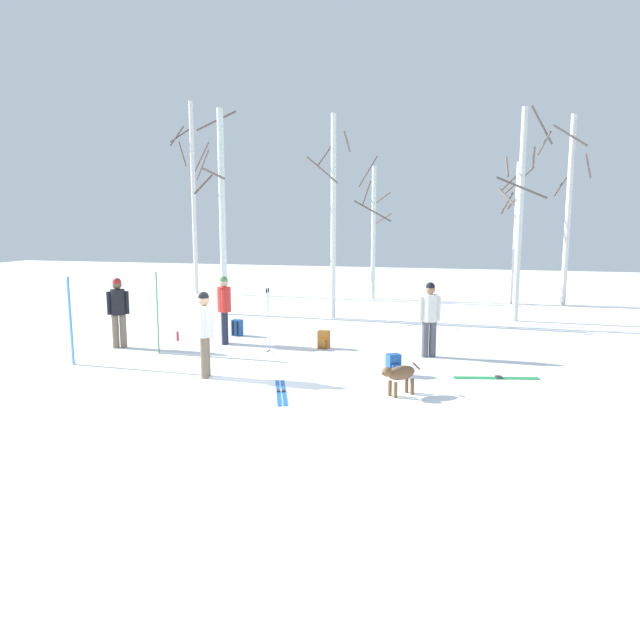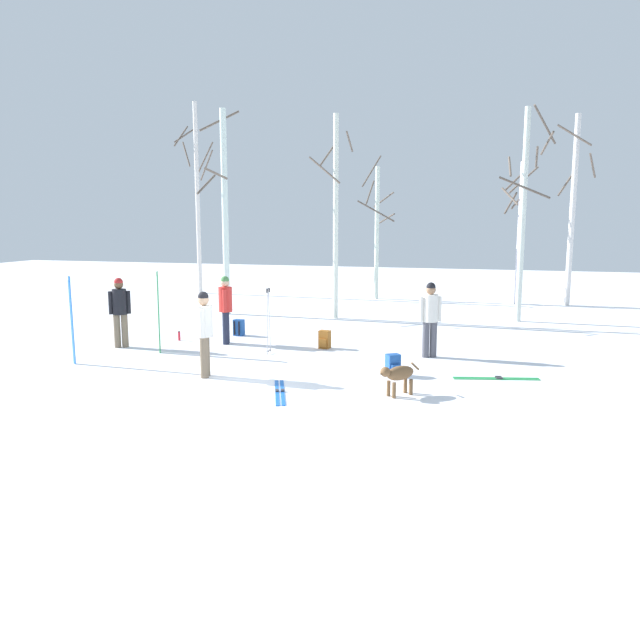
# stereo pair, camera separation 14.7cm
# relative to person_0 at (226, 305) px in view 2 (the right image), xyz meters

# --- Properties ---
(ground_plane) EXTENTS (60.00, 60.00, 0.00)m
(ground_plane) POSITION_rel_person_0_xyz_m (2.22, -3.88, -0.98)
(ground_plane) COLOR white
(person_0) EXTENTS (0.34, 0.50, 1.72)m
(person_0) POSITION_rel_person_0_xyz_m (0.00, 0.00, 0.00)
(person_0) COLOR #1E2338
(person_0) RESTS_ON ground_plane
(person_1) EXTENTS (0.46, 0.34, 1.72)m
(person_1) POSITION_rel_person_0_xyz_m (-2.29, -1.12, 0.00)
(person_1) COLOR #72604C
(person_1) RESTS_ON ground_plane
(person_2) EXTENTS (0.48, 0.34, 1.72)m
(person_2) POSITION_rel_person_0_xyz_m (5.11, -0.20, 0.00)
(person_2) COLOR #4C4C56
(person_2) RESTS_ON ground_plane
(person_3) EXTENTS (0.34, 0.51, 1.72)m
(person_3) POSITION_rel_person_0_xyz_m (0.98, -3.22, 0.00)
(person_3) COLOR #72604C
(person_3) RESTS_ON ground_plane
(dog) EXTENTS (0.63, 0.70, 0.57)m
(dog) POSITION_rel_person_0_xyz_m (4.90, -3.55, -0.59)
(dog) COLOR brown
(dog) RESTS_ON ground_plane
(ski_pair_planted_0) EXTENTS (0.08, 0.16, 1.92)m
(ski_pair_planted_0) POSITION_rel_person_0_xyz_m (-1.06, -1.42, -0.03)
(ski_pair_planted_0) COLOR green
(ski_pair_planted_0) RESTS_ON ground_plane
(ski_pair_planted_1) EXTENTS (0.15, 0.12, 1.91)m
(ski_pair_planted_1) POSITION_rel_person_0_xyz_m (-2.27, -2.96, -0.03)
(ski_pair_planted_1) COLOR blue
(ski_pair_planted_1) RESTS_ON ground_plane
(ski_pair_lying_0) EXTENTS (1.67, 0.53, 0.05)m
(ski_pair_lying_0) POSITION_rel_person_0_xyz_m (6.60, -1.84, -0.97)
(ski_pair_lying_0) COLOR green
(ski_pair_lying_0) RESTS_ON ground_plane
(ski_pair_lying_1) EXTENTS (0.74, 1.63, 0.05)m
(ski_pair_lying_1) POSITION_rel_person_0_xyz_m (2.80, -3.93, -0.97)
(ski_pair_lying_1) COLOR blue
(ski_pair_lying_1) RESTS_ON ground_plane
(ski_poles_0) EXTENTS (0.07, 0.24, 1.54)m
(ski_poles_0) POSITION_rel_person_0_xyz_m (1.45, -0.83, -0.16)
(ski_poles_0) COLOR #B2B2BC
(ski_poles_0) RESTS_ON ground_plane
(backpack_0) EXTENTS (0.34, 0.34, 0.44)m
(backpack_0) POSITION_rel_person_0_xyz_m (4.59, -2.13, -0.77)
(backpack_0) COLOR #1E4C99
(backpack_0) RESTS_ON ground_plane
(backpack_1) EXTENTS (0.28, 0.31, 0.44)m
(backpack_1) POSITION_rel_person_0_xyz_m (-0.12, 1.12, -0.77)
(backpack_1) COLOR #1E4C99
(backpack_1) RESTS_ON ground_plane
(backpack_2) EXTENTS (0.29, 0.31, 0.44)m
(backpack_2) POSITION_rel_person_0_xyz_m (2.55, 0.10, -0.77)
(backpack_2) COLOR #99591E
(backpack_2) RESTS_ON ground_plane
(water_bottle_0) EXTENTS (0.06, 0.06, 0.25)m
(water_bottle_0) POSITION_rel_person_0_xyz_m (-1.35, 0.05, -0.86)
(water_bottle_0) COLOR red
(water_bottle_0) RESTS_ON ground_plane
(birch_tree_0) EXTENTS (1.53, 1.52, 7.84)m
(birch_tree_0) POSITION_rel_person_0_xyz_m (-5.59, 9.81, 3.15)
(birch_tree_0) COLOR silver
(birch_tree_0) RESTS_ON ground_plane
(birch_tree_1) EXTENTS (1.28, 1.59, 6.65)m
(birch_tree_1) POSITION_rel_person_0_xyz_m (-2.06, 4.65, 2.43)
(birch_tree_1) COLOR silver
(birch_tree_1) RESTS_ON ground_plane
(birch_tree_2) EXTENTS (1.24, 1.30, 6.28)m
(birch_tree_2) POSITION_rel_person_0_xyz_m (1.65, 4.71, 2.27)
(birch_tree_2) COLOR silver
(birch_tree_2) RESTS_ON ground_plane
(birch_tree_3) EXTENTS (1.43, 1.49, 5.58)m
(birch_tree_3) POSITION_rel_person_0_xyz_m (1.98, 9.97, 1.76)
(birch_tree_3) COLOR silver
(birch_tree_3) RESTS_ON ground_plane
(birch_tree_4) EXTENTS (1.59, 1.56, 6.37)m
(birch_tree_4) POSITION_rel_person_0_xyz_m (7.24, 5.62, 2.39)
(birch_tree_4) COLOR silver
(birch_tree_4) RESTS_ON ground_plane
(birch_tree_5) EXTENTS (1.29, 1.35, 5.15)m
(birch_tree_5) POSITION_rel_person_0_xyz_m (7.29, 9.81, 1.78)
(birch_tree_5) COLOR silver
(birch_tree_5) RESTS_ON ground_plane
(birch_tree_6) EXTENTS (1.48, 1.29, 6.76)m
(birch_tree_6) POSITION_rel_person_0_xyz_m (9.07, 9.94, 2.52)
(birch_tree_6) COLOR silver
(birch_tree_6) RESTS_ON ground_plane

